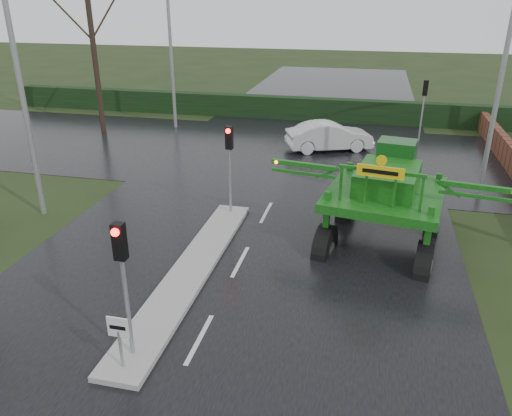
% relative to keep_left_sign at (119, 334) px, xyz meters
% --- Properties ---
extents(ground, '(140.00, 140.00, 0.00)m').
position_rel_keep_left_sign_xyz_m(ground, '(1.30, 1.50, -1.06)').
color(ground, black).
rests_on(ground, ground).
extents(road_main, '(14.00, 80.00, 0.02)m').
position_rel_keep_left_sign_xyz_m(road_main, '(1.30, 11.50, -1.05)').
color(road_main, black).
rests_on(road_main, ground).
extents(road_cross, '(80.00, 12.00, 0.02)m').
position_rel_keep_left_sign_xyz_m(road_cross, '(1.30, 17.50, -1.05)').
color(road_cross, black).
rests_on(road_cross, ground).
extents(median_island, '(1.20, 10.00, 0.16)m').
position_rel_keep_left_sign_xyz_m(median_island, '(0.00, 4.50, -0.97)').
color(median_island, gray).
rests_on(median_island, ground).
extents(hedge_row, '(44.00, 0.90, 1.50)m').
position_rel_keep_left_sign_xyz_m(hedge_row, '(1.30, 25.50, -0.31)').
color(hedge_row, black).
rests_on(hedge_row, ground).
extents(brick_wall, '(0.40, 20.00, 1.20)m').
position_rel_keep_left_sign_xyz_m(brick_wall, '(11.80, 17.50, -0.46)').
color(brick_wall, '#592D1E').
rests_on(brick_wall, ground).
extents(keep_left_sign, '(0.50, 0.07, 1.35)m').
position_rel_keep_left_sign_xyz_m(keep_left_sign, '(0.00, 0.00, 0.00)').
color(keep_left_sign, gray).
rests_on(keep_left_sign, ground).
extents(traffic_signal_near, '(0.26, 0.33, 3.52)m').
position_rel_keep_left_sign_xyz_m(traffic_signal_near, '(0.00, 0.49, 1.53)').
color(traffic_signal_near, gray).
rests_on(traffic_signal_near, ground).
extents(traffic_signal_mid, '(0.26, 0.33, 3.52)m').
position_rel_keep_left_sign_xyz_m(traffic_signal_mid, '(0.00, 8.99, 1.53)').
color(traffic_signal_mid, gray).
rests_on(traffic_signal_mid, ground).
extents(traffic_signal_far, '(0.26, 0.33, 3.52)m').
position_rel_keep_left_sign_xyz_m(traffic_signal_far, '(7.80, 21.51, 1.53)').
color(traffic_signal_far, gray).
rests_on(traffic_signal_far, ground).
extents(street_light_left_near, '(3.85, 0.30, 10.00)m').
position_rel_keep_left_sign_xyz_m(street_light_left_near, '(-6.89, 7.50, 4.93)').
color(street_light_left_near, gray).
rests_on(street_light_left_near, ground).
extents(street_light_right, '(3.85, 0.30, 10.00)m').
position_rel_keep_left_sign_xyz_m(street_light_right, '(9.49, 13.50, 4.93)').
color(street_light_right, gray).
rests_on(street_light_right, ground).
extents(street_light_left_far, '(3.85, 0.30, 10.00)m').
position_rel_keep_left_sign_xyz_m(street_light_left_far, '(-6.89, 21.50, 4.93)').
color(street_light_left_far, gray).
rests_on(street_light_left_far, ground).
extents(tree_left_far, '(7.70, 7.70, 13.26)m').
position_rel_keep_left_sign_xyz_m(tree_left_far, '(-11.20, 19.50, 6.09)').
color(tree_left_far, black).
rests_on(tree_left_far, ground).
extents(crop_sprayer, '(7.87, 5.48, 4.45)m').
position_rel_keep_left_sign_xyz_m(crop_sprayer, '(3.89, 7.16, 1.05)').
color(crop_sprayer, black).
rests_on(crop_sprayer, ground).
extents(white_sedan, '(4.93, 3.26, 1.54)m').
position_rel_keep_left_sign_xyz_m(white_sedan, '(2.87, 18.64, -1.06)').
color(white_sedan, silver).
rests_on(white_sedan, ground).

